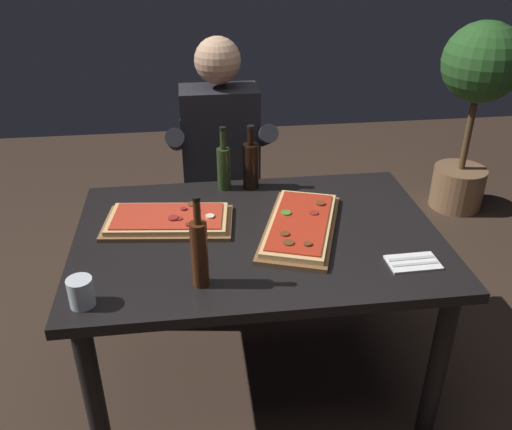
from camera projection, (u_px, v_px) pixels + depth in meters
ground_plane at (257, 373)px, 2.46m from camera, size 6.40×6.40×0.00m
dining_table at (258, 253)px, 2.14m from camera, size 1.40×0.96×0.74m
pizza_rectangular_front at (168, 220)px, 2.14m from camera, size 0.53×0.32×0.05m
pizza_rectangular_left at (300, 225)px, 2.11m from camera, size 0.43×0.61×0.05m
wine_bottle_dark at (199, 252)px, 1.75m from camera, size 0.06×0.06×0.33m
oil_bottle_amber at (224, 166)px, 2.38m from camera, size 0.06×0.06×0.29m
vinegar_bottle_green at (251, 164)px, 2.39m from camera, size 0.07×0.07×0.29m
tumbler_near_camera at (81, 294)px, 1.69m from camera, size 0.08×0.08×0.10m
napkin_cutlery_set at (413, 262)px, 1.91m from camera, size 0.18×0.11×0.01m
diner_chair at (221, 193)px, 2.95m from camera, size 0.44×0.44×0.87m
seated_diner at (221, 159)px, 2.72m from camera, size 0.53×0.41×1.33m
potted_plant_corner at (476, 93)px, 3.47m from camera, size 0.50×0.50×1.26m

